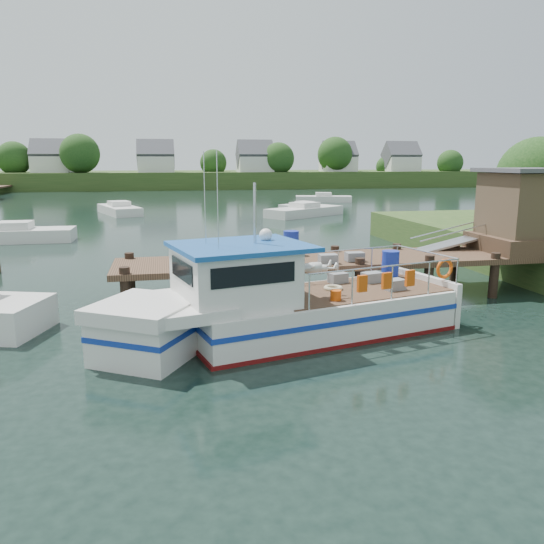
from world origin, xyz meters
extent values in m
plane|color=black|center=(0.00, 0.00, 0.00)|extent=(160.00, 160.00, 0.00)
cylinder|color=#332114|center=(14.00, 6.00, 1.52)|extent=(0.50, 0.50, 3.05)
sphere|color=#244719|center=(14.00, 6.00, 3.96)|extent=(3.90, 3.90, 3.90)
cube|color=#364E20|center=(0.00, 84.00, 1.40)|extent=(140.00, 24.00, 3.00)
cylinder|color=#332114|center=(-28.00, 79.00, 2.10)|extent=(0.60, 0.60, 4.20)
sphere|color=#244719|center=(-28.00, 79.00, 5.21)|extent=(5.54, 5.54, 5.54)
cylinder|color=#332114|center=(-17.00, 75.00, 2.40)|extent=(0.60, 0.60, 4.80)
sphere|color=#244719|center=(-17.00, 75.00, 5.95)|extent=(6.34, 6.34, 6.34)
cylinder|color=#332114|center=(-6.00, 77.00, 1.50)|extent=(0.60, 0.60, 3.00)
sphere|color=#244719|center=(-6.00, 77.00, 3.72)|extent=(3.96, 3.96, 3.96)
cylinder|color=#332114|center=(5.00, 79.00, 1.80)|extent=(0.60, 0.60, 3.60)
sphere|color=#244719|center=(5.00, 79.00, 4.46)|extent=(4.75, 4.75, 4.75)
cylinder|color=#332114|center=(16.00, 75.00, 2.10)|extent=(0.60, 0.60, 4.20)
sphere|color=#244719|center=(16.00, 75.00, 5.21)|extent=(5.54, 5.54, 5.54)
cylinder|color=#332114|center=(27.00, 77.00, 2.40)|extent=(0.60, 0.60, 4.80)
sphere|color=#244719|center=(27.00, 77.00, 5.95)|extent=(6.34, 6.34, 6.34)
cylinder|color=#332114|center=(38.00, 79.00, 1.50)|extent=(0.60, 0.60, 3.00)
sphere|color=#244719|center=(38.00, 79.00, 3.72)|extent=(3.96, 3.96, 3.96)
cylinder|color=#332114|center=(49.00, 75.00, 1.80)|extent=(0.60, 0.60, 3.60)
sphere|color=#244719|center=(49.00, 75.00, 4.46)|extent=(4.75, 4.75, 4.75)
cube|color=silver|center=(-22.00, 78.00, 4.00)|extent=(6.00, 5.00, 3.00)
cube|color=#47474C|center=(-22.00, 78.00, 5.90)|extent=(6.20, 5.09, 5.09)
cube|color=silver|center=(-5.00, 77.00, 4.00)|extent=(6.00, 5.00, 3.00)
cube|color=#47474C|center=(-5.00, 77.00, 5.90)|extent=(6.20, 5.09, 5.09)
cube|color=silver|center=(12.00, 76.00, 4.00)|extent=(6.00, 5.00, 3.00)
cube|color=#47474C|center=(12.00, 76.00, 5.90)|extent=(6.20, 5.09, 5.09)
cube|color=silver|center=(28.00, 78.00, 4.00)|extent=(6.00, 5.00, 3.00)
cube|color=#47474C|center=(28.00, 78.00, 5.90)|extent=(6.20, 5.09, 5.09)
cube|color=silver|center=(40.00, 77.00, 4.00)|extent=(6.00, 5.00, 3.00)
cube|color=#47474C|center=(40.00, 77.00, 5.90)|extent=(6.20, 5.09, 5.09)
cube|color=#4C3424|center=(2.00, 0.00, 1.30)|extent=(16.00, 3.00, 0.20)
cylinder|color=black|center=(-5.50, -1.30, 0.65)|extent=(0.32, 0.32, 1.90)
cylinder|color=black|center=(-5.50, 1.30, 0.65)|extent=(0.32, 0.32, 1.90)
cylinder|color=black|center=(-3.00, -1.30, 0.65)|extent=(0.32, 0.32, 1.90)
cylinder|color=black|center=(-3.00, 1.30, 0.65)|extent=(0.32, 0.32, 1.90)
cylinder|color=black|center=(-0.50, -1.30, 0.65)|extent=(0.32, 0.32, 1.90)
cylinder|color=black|center=(-0.50, 1.30, 0.65)|extent=(0.32, 0.32, 1.90)
cylinder|color=black|center=(2.00, -1.30, 0.65)|extent=(0.32, 0.32, 1.90)
cylinder|color=black|center=(2.00, 1.30, 0.65)|extent=(0.32, 0.32, 1.90)
cylinder|color=black|center=(4.50, -1.30, 0.65)|extent=(0.32, 0.32, 1.90)
cylinder|color=black|center=(4.50, 1.30, 0.65)|extent=(0.32, 0.32, 1.90)
cylinder|color=black|center=(7.00, -1.30, 0.65)|extent=(0.32, 0.32, 1.90)
cylinder|color=black|center=(7.00, 1.30, 0.65)|extent=(0.32, 0.32, 1.90)
cylinder|color=black|center=(9.50, 1.30, 0.65)|extent=(0.32, 0.32, 1.90)
cube|color=#4C3424|center=(9.00, 0.00, 1.70)|extent=(3.20, 3.00, 0.60)
cube|color=#4A3A29|center=(9.00, 0.00, 3.10)|extent=(2.60, 2.60, 2.40)
cube|color=#47474C|center=(9.00, 0.00, 4.40)|extent=(3.00, 3.00, 0.15)
cube|color=#A5A8AD|center=(6.70, 0.90, 1.65)|extent=(3.34, 0.90, 0.79)
cylinder|color=silver|center=(6.70, 0.50, 2.15)|extent=(3.34, 0.05, 0.76)
cylinder|color=silver|center=(6.70, 1.30, 2.15)|extent=(3.34, 0.05, 0.76)
cube|color=slate|center=(1.00, -1.00, 1.56)|extent=(0.60, 0.40, 0.30)
cube|color=slate|center=(2.00, -0.80, 1.56)|extent=(0.60, 0.40, 0.30)
cylinder|color=#D04B0C|center=(3.00, -1.10, 1.55)|extent=(0.30, 0.30, 0.28)
cylinder|color=#16299A|center=(0.20, 0.90, 1.84)|extent=(0.56, 0.56, 0.85)
cube|color=silver|center=(-0.14, -3.78, 0.55)|extent=(7.71, 4.51, 1.11)
cube|color=silver|center=(-4.83, -4.92, 0.55)|extent=(2.82, 2.82, 1.11)
cube|color=silver|center=(-4.83, -4.92, 1.25)|extent=(3.06, 3.11, 0.34)
cube|color=silver|center=(-3.89, -4.69, 1.22)|extent=(2.52, 3.12, 0.29)
cube|color=#13319A|center=(-0.14, -3.78, 0.69)|extent=(7.81, 4.57, 0.13)
cube|color=#13319A|center=(-4.83, -4.92, 0.69)|extent=(2.86, 2.86, 0.13)
cube|color=#600D0D|center=(-0.14, -3.78, 0.05)|extent=(7.81, 4.55, 0.13)
cube|color=#4C3424|center=(0.99, -3.51, 1.12)|extent=(5.67, 3.75, 0.04)
cube|color=silver|center=(3.52, -2.90, 0.65)|extent=(0.87, 2.86, 1.30)
cube|color=silver|center=(-2.58, -4.37, 1.83)|extent=(3.21, 3.07, 1.45)
cube|color=black|center=(-2.28, -5.60, 2.12)|extent=(2.07, 0.54, 0.48)
cube|color=black|center=(-2.87, -3.15, 2.12)|extent=(2.07, 0.54, 0.48)
cube|color=black|center=(-3.90, -4.69, 2.12)|extent=(0.44, 1.70, 0.48)
cube|color=#19509D|center=(-2.39, -4.33, 2.60)|extent=(3.84, 3.49, 0.12)
cylinder|color=silver|center=(-2.01, -4.24, 3.42)|extent=(0.09, 0.09, 1.54)
cylinder|color=silver|center=(-3.03, -4.98, 3.81)|extent=(0.03, 0.03, 2.31)
cylinder|color=silver|center=(-3.25, -4.04, 3.81)|extent=(0.03, 0.03, 2.31)
sphere|color=silver|center=(-1.64, -3.75, 2.80)|extent=(0.42, 0.42, 0.35)
cylinder|color=silver|center=(1.44, -4.77, 2.02)|extent=(4.70, 1.17, 0.04)
cylinder|color=silver|center=(0.81, -2.19, 2.02)|extent=(4.70, 1.17, 0.04)
cylinder|color=silver|center=(3.50, -2.91, 2.02)|extent=(0.66, 2.59, 0.04)
cylinder|color=silver|center=(-0.86, -5.33, 1.57)|extent=(0.05, 0.05, 0.92)
cylinder|color=silver|center=(-1.48, -2.74, 1.57)|extent=(0.05, 0.05, 0.92)
cylinder|color=silver|center=(0.36, -5.03, 1.57)|extent=(0.05, 0.05, 0.92)
cylinder|color=silver|center=(-0.26, -2.45, 1.57)|extent=(0.05, 0.05, 0.92)
cylinder|color=silver|center=(1.58, -4.74, 1.57)|extent=(0.05, 0.05, 0.92)
cylinder|color=silver|center=(0.95, -2.15, 1.57)|extent=(0.05, 0.05, 0.92)
cylinder|color=silver|center=(2.80, -4.44, 1.57)|extent=(0.05, 0.05, 0.92)
cylinder|color=silver|center=(2.17, -1.86, 1.57)|extent=(0.05, 0.05, 0.92)
cylinder|color=silver|center=(3.78, -4.21, 1.57)|extent=(0.05, 0.05, 0.92)
cylinder|color=silver|center=(3.16, -1.62, 1.57)|extent=(0.05, 0.05, 0.92)
cube|color=slate|center=(2.06, -3.85, 1.28)|extent=(0.65, 0.51, 0.31)
cube|color=slate|center=(1.81, -2.82, 1.28)|extent=(0.65, 0.51, 0.31)
cube|color=slate|center=(0.78, -2.67, 1.28)|extent=(0.60, 0.48, 0.31)
cylinder|color=#16299A|center=(2.66, -2.22, 1.54)|extent=(0.65, 0.65, 0.85)
cylinder|color=#D04B0C|center=(0.06, -4.63, 1.26)|extent=(0.35, 0.35, 0.29)
torus|color=#BFB28C|center=(0.38, -3.46, 1.18)|extent=(0.65, 0.65, 0.12)
torus|color=#D04B0C|center=(3.72, -3.65, 1.64)|extent=(0.60, 0.23, 0.60)
cube|color=#D04B0C|center=(0.65, -4.98, 1.64)|extent=(0.29, 0.16, 0.43)
cube|color=#D04B0C|center=(1.40, -4.80, 1.64)|extent=(0.29, 0.16, 0.43)
cube|color=#D04B0C|center=(2.15, -4.62, 1.64)|extent=(0.29, 0.16, 0.43)
imported|color=silver|center=(-0.63, -4.20, 1.96)|extent=(0.54, 0.69, 1.70)
cube|color=silver|center=(14.47, 43.11, 0.35)|extent=(6.87, 3.80, 0.70)
cube|color=silver|center=(14.47, 43.11, 0.88)|extent=(2.16, 1.98, 0.45)
cube|color=silver|center=(-12.92, 16.30, 0.39)|extent=(6.64, 2.35, 0.77)
cube|color=silver|center=(-12.92, 16.30, 0.97)|extent=(1.88, 1.62, 0.50)
cube|color=silver|center=(8.58, 29.90, 0.36)|extent=(4.24, 5.21, 0.71)
cube|color=silver|center=(8.58, 29.90, 0.90)|extent=(1.81, 1.86, 0.46)
cube|color=silver|center=(7.95, 27.57, 0.38)|extent=(7.82, 6.36, 0.76)
cube|color=silver|center=(7.95, 27.57, 0.96)|extent=(2.80, 2.71, 0.49)
cube|color=silver|center=(-8.12, 32.60, 0.38)|extent=(4.48, 7.40, 0.75)
cube|color=silver|center=(-8.12, 32.60, 0.95)|extent=(2.22, 2.39, 0.49)
camera|label=1|loc=(-4.31, -17.48, 4.72)|focal=35.00mm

